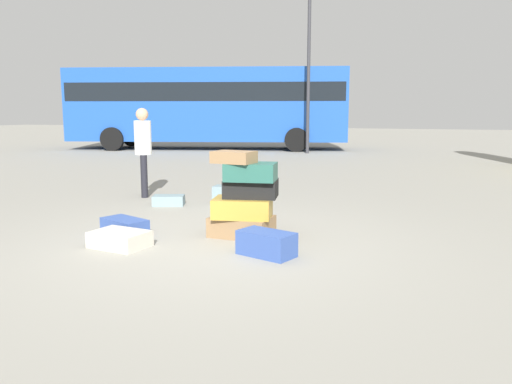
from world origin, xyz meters
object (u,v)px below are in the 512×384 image
object	(u,v)px
suitcase_navy_upright_blue	(266,244)
person_bearded_onlooker	(143,144)
lamp_post	(309,26)
suitcase_tower	(245,199)
parked_bus	(208,103)
suitcase_navy_foreground_near	(125,226)
suitcase_slate_behind_tower	(230,195)
suitcase_cream_left_side	(120,239)
suitcase_slate_white_trunk	(169,200)

from	to	relation	value
suitcase_navy_upright_blue	person_bearded_onlooker	distance (m)	4.42
lamp_post	suitcase_tower	bearing A→B (deg)	-80.25
parked_bus	lamp_post	world-z (taller)	lamp_post
suitcase_navy_foreground_near	suitcase_slate_behind_tower	bearing A→B (deg)	100.11
person_bearded_onlooker	lamp_post	bearing A→B (deg)	145.36
suitcase_cream_left_side	lamp_post	xyz separation A→B (m)	(-0.95, 13.27, 4.37)
suitcase_navy_foreground_near	suitcase_navy_upright_blue	size ratio (longest dim) A/B	1.01
suitcase_tower	suitcase_cream_left_side	world-z (taller)	suitcase_tower
person_bearded_onlooker	lamp_post	size ratio (longest dim) A/B	0.23
suitcase_tower	suitcase_navy_foreground_near	size ratio (longest dim) A/B	1.73
suitcase_tower	person_bearded_onlooker	world-z (taller)	person_bearded_onlooker
suitcase_navy_upright_blue	suitcase_slate_behind_tower	bearing A→B (deg)	138.27
suitcase_tower	parked_bus	xyz separation A→B (m)	(-6.42, 13.20, 1.37)
suitcase_tower	person_bearded_onlooker	xyz separation A→B (m)	(-2.73, 2.18, 0.48)
suitcase_navy_foreground_near	suitcase_slate_white_trunk	size ratio (longest dim) A/B	1.22
suitcase_slate_white_trunk	suitcase_cream_left_side	bearing A→B (deg)	-92.69
suitcase_cream_left_side	person_bearded_onlooker	xyz separation A→B (m)	(-1.56, 3.11, 0.85)
lamp_post	suitcase_cream_left_side	bearing A→B (deg)	-85.93
suitcase_slate_behind_tower	suitcase_slate_white_trunk	size ratio (longest dim) A/B	1.04
suitcase_tower	suitcase_navy_foreground_near	bearing A→B (deg)	-165.42
suitcase_slate_white_trunk	parked_bus	distance (m)	12.63
suitcase_slate_white_trunk	parked_bus	xyz separation A→B (m)	(-4.52, 11.66, 1.75)
suitcase_navy_upright_blue	suitcase_slate_white_trunk	bearing A→B (deg)	155.83
suitcase_navy_upright_blue	suitcase_slate_behind_tower	size ratio (longest dim) A/B	1.16
suitcase_tower	suitcase_slate_behind_tower	world-z (taller)	suitcase_tower
suitcase_slate_white_trunk	suitcase_tower	bearing A→B (deg)	-58.04
suitcase_cream_left_side	suitcase_slate_behind_tower	bearing A→B (deg)	94.85
suitcase_tower	suitcase_navy_upright_blue	distance (m)	0.95
suitcase_navy_upright_blue	parked_bus	distance (m)	15.65
suitcase_navy_upright_blue	person_bearded_onlooker	xyz separation A→B (m)	(-3.24, 2.90, 0.81)
suitcase_navy_foreground_near	parked_bus	size ratio (longest dim) A/B	0.05
suitcase_navy_foreground_near	lamp_post	distance (m)	13.46
parked_bus	suitcase_cream_left_side	bearing A→B (deg)	-84.44
suitcase_tower	parked_bus	size ratio (longest dim) A/B	0.09
suitcase_cream_left_side	person_bearded_onlooker	bearing A→B (deg)	125.10
suitcase_navy_upright_blue	suitcase_navy_foreground_near	bearing A→B (deg)	-170.72
suitcase_navy_upright_blue	suitcase_tower	bearing A→B (deg)	144.31
suitcase_navy_foreground_near	parked_bus	xyz separation A→B (m)	(-4.95, 13.58, 1.74)
suitcase_slate_behind_tower	suitcase_slate_white_trunk	bearing A→B (deg)	-158.89
suitcase_slate_behind_tower	person_bearded_onlooker	bearing A→B (deg)	169.25
suitcase_cream_left_side	suitcase_navy_foreground_near	distance (m)	0.63
suitcase_navy_upright_blue	parked_bus	size ratio (longest dim) A/B	0.05
suitcase_navy_foreground_near	person_bearded_onlooker	xyz separation A→B (m)	(-1.26, 2.56, 0.84)
suitcase_cream_left_side	suitcase_navy_upright_blue	bearing A→B (deg)	15.69
suitcase_navy_foreground_near	suitcase_navy_upright_blue	bearing A→B (deg)	12.05
suitcase_slate_white_trunk	person_bearded_onlooker	distance (m)	1.36
suitcase_slate_white_trunk	lamp_post	xyz separation A→B (m)	(-0.22, 10.79, 4.38)
suitcase_cream_left_side	suitcase_navy_upright_blue	size ratio (longest dim) A/B	1.04
suitcase_navy_foreground_near	parked_bus	world-z (taller)	parked_bus
suitcase_slate_behind_tower	lamp_post	distance (m)	11.29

